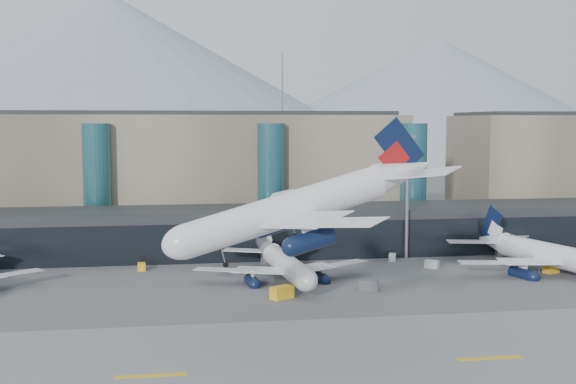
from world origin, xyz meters
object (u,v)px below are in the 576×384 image
at_px(lightmast_mid, 407,190).
at_px(jet_parked_mid, 283,256).
at_px(jet_parked_right, 539,246).
at_px(veh_h, 282,292).
at_px(veh_d, 392,257).
at_px(veh_g, 432,264).
at_px(veh_e, 551,269).
at_px(hero_jet, 311,196).
at_px(veh_b, 142,267).
at_px(veh_c, 369,285).

xyz_separation_m(lightmast_mid, jet_parked_mid, (-28.25, -15.63, -10.28)).
distance_m(jet_parked_right, veh_h, 53.87).
height_order(veh_d, veh_g, veh_g).
bearing_deg(veh_e, veh_d, 127.76).
bearing_deg(hero_jet, veh_g, 44.47).
xyz_separation_m(veh_d, veh_e, (26.09, -16.00, 0.09)).
distance_m(veh_b, veh_g, 56.07).
distance_m(hero_jet, veh_b, 56.90).
height_order(jet_parked_right, veh_e, jet_parked_right).
distance_m(lightmast_mid, veh_c, 33.52).
bearing_deg(veh_e, veh_g, 138.89).
height_order(jet_parked_right, veh_h, jet_parked_right).
distance_m(veh_e, veh_h, 54.30).
xyz_separation_m(veh_b, veh_g, (55.71, -6.41, 0.07)).
bearing_deg(hero_jet, veh_d, 53.96).
bearing_deg(veh_h, jet_parked_mid, 49.89).
relative_size(lightmast_mid, veh_h, 7.06).
relative_size(veh_c, veh_h, 0.89).
distance_m(veh_b, veh_d, 50.32).
bearing_deg(veh_g, hero_jet, -88.80).
relative_size(hero_jet, veh_c, 11.80).
distance_m(lightmast_mid, veh_e, 31.84).
height_order(veh_g, veh_h, veh_h).
relative_size(hero_jet, jet_parked_mid, 1.13).
bearing_deg(veh_e, jet_parked_right, 95.13).
relative_size(veh_b, veh_e, 0.83).
relative_size(hero_jet, veh_b, 16.06).
xyz_separation_m(jet_parked_mid, jet_parked_right, (49.50, 0.14, 0.60)).
distance_m(jet_parked_mid, veh_h, 14.88).
bearing_deg(veh_b, hero_jet, -157.21).
height_order(hero_jet, veh_h, hero_jet).
bearing_deg(veh_d, veh_g, -127.55).
bearing_deg(jet_parked_mid, veh_g, -85.74).
xyz_separation_m(jet_parked_right, veh_e, (1.22, -2.51, -3.92)).
distance_m(hero_jet, veh_e, 65.04).
xyz_separation_m(hero_jet, veh_c, (14.67, 25.50, -17.96)).
bearing_deg(hero_jet, veh_b, 108.06).
bearing_deg(veh_d, veh_h, 155.53).
bearing_deg(veh_h, veh_b, 100.67).
xyz_separation_m(lightmast_mid, veh_g, (1.80, -10.31, -13.66)).
distance_m(veh_c, veh_g, 23.57).
relative_size(jet_parked_right, veh_g, 15.00).
bearing_deg(veh_b, veh_g, -100.27).
xyz_separation_m(hero_jet, veh_h, (-0.63, 22.16, -17.86)).
bearing_deg(veh_g, veh_d, 161.41).
distance_m(hero_jet, jet_parked_mid, 39.42).
bearing_deg(veh_h, veh_c, -18.91).
relative_size(lightmast_mid, veh_e, 8.93).
distance_m(jet_parked_mid, veh_c, 17.40).
relative_size(veh_c, veh_e, 1.13).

